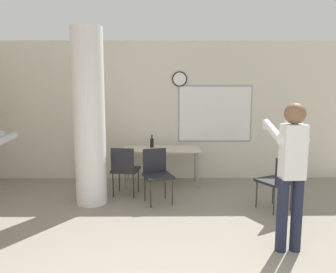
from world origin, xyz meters
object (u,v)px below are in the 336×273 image
folding_table (162,151)px  person_playing_side (291,165)px  chair_table_left (125,167)px  chair_table_front (157,171)px  chair_mid_room (278,178)px  bottle_on_table (152,143)px

folding_table → person_playing_side: 3.03m
chair_table_left → person_playing_side: bearing=-42.7°
chair_table_left → chair_table_front: 0.63m
chair_mid_room → chair_table_left: bearing=163.2°
bottle_on_table → chair_table_front: size_ratio=0.28×
chair_mid_room → person_playing_side: 1.35m
folding_table → person_playing_side: (1.48, -2.62, 0.34)m
folding_table → chair_table_front: bearing=-94.0°
chair_mid_room → folding_table: bearing=141.8°
person_playing_side → chair_table_left: bearing=137.3°
folding_table → chair_table_left: 0.93m
folding_table → person_playing_side: person_playing_side is taller
folding_table → bottle_on_table: size_ratio=5.97×
chair_table_left → person_playing_side: (2.12, -1.95, 0.49)m
folding_table → chair_table_left: chair_table_left is taller
person_playing_side → bottle_on_table: bearing=121.5°
folding_table → bottle_on_table: bottle_on_table is taller
chair_table_left → chair_table_front: bearing=-27.1°
chair_mid_room → person_playing_side: size_ratio=0.51×
chair_table_left → person_playing_side: 2.92m
chair_table_left → chair_mid_room: 2.52m
bottle_on_table → folding_table: bearing=-29.1°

